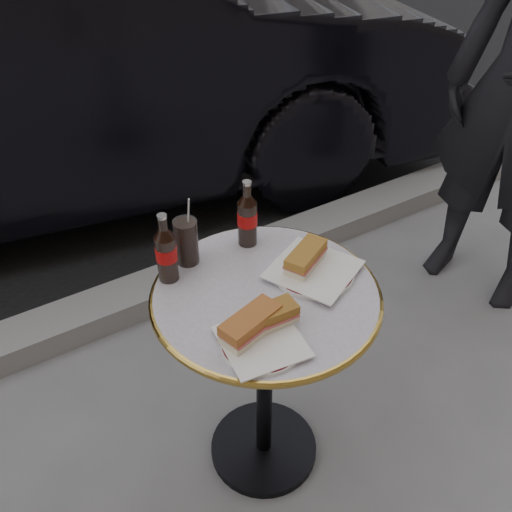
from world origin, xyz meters
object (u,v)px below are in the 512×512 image
plate_right (313,271)px  cola_bottle_right (247,213)px  plate_left (262,343)px  cola_glass (186,242)px  parked_car (17,59)px  bistro_table (265,381)px  cola_bottle_left (166,248)px

plate_right → cola_bottle_right: bearing=110.7°
plate_left → cola_bottle_right: bearing=63.7°
plate_right → cola_bottle_right: size_ratio=1.09×
plate_right → cola_glass: (-0.27, 0.23, 0.06)m
plate_left → cola_glass: cola_glass is taller
plate_left → parked_car: (-0.03, 2.26, 0.02)m
bistro_table → cola_bottle_right: cola_bottle_right is taller
cola_bottle_left → cola_glass: bearing=26.9°
cola_glass → parked_car: parked_car is taller
parked_car → plate_right: bearing=-162.0°
parked_car → cola_bottle_left: bearing=-171.5°
bistro_table → cola_bottle_left: (-0.19, 0.19, 0.47)m
plate_left → cola_bottle_right: cola_bottle_right is taller
plate_right → cola_glass: bearing=139.6°
cola_bottle_right → parked_car: bearing=96.3°
cola_bottle_left → parked_car: parked_car is taller
cola_bottle_left → cola_bottle_right: size_ratio=0.99×
plate_left → cola_glass: 0.39m
cola_bottle_right → cola_bottle_left: bearing=-174.5°
bistro_table → cola_bottle_left: bearing=136.2°
cola_bottle_right → parked_car: 1.91m
plate_left → cola_bottle_left: 0.37m
plate_right → bistro_table: bearing=178.6°
plate_right → parked_car: size_ratio=0.05×
bistro_table → plate_left: 0.42m
plate_right → cola_bottle_right: 0.25m
bistro_table → parked_car: parked_car is taller
cola_bottle_right → cola_glass: size_ratio=1.52×
bistro_table → plate_right: (0.15, -0.00, 0.37)m
plate_left → parked_car: size_ratio=0.04×
plate_right → cola_bottle_left: size_ratio=1.09×
plate_left → cola_bottle_right: 0.42m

